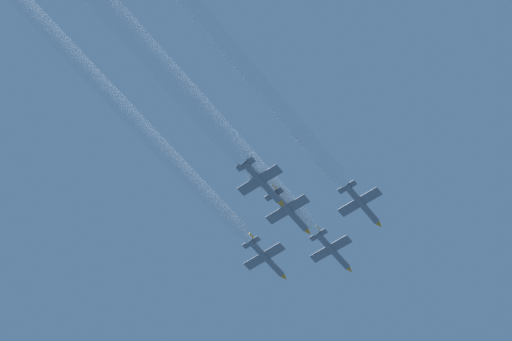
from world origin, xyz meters
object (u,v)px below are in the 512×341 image
(jet_lead, at_px, (333,251))
(jet_right_wingman, at_px, (362,205))
(jet_left_wingman, at_px, (267,259))
(jet_high_trail, at_px, (263,183))
(jet_slot, at_px, (290,212))

(jet_lead, xyz_separation_m, jet_right_wingman, (11.45, -7.30, -1.89))
(jet_lead, bearing_deg, jet_left_wingman, -146.95)
(jet_lead, xyz_separation_m, jet_high_trail, (0.92, -24.52, -5.51))
(jet_lead, relative_size, jet_slot, 1.00)
(jet_left_wingman, distance_m, jet_high_trail, 21.49)
(jet_lead, height_order, jet_right_wingman, jet_lead)
(jet_left_wingman, relative_size, jet_right_wingman, 1.00)
(jet_left_wingman, height_order, jet_right_wingman, jet_left_wingman)
(jet_left_wingman, height_order, jet_slot, jet_left_wingman)
(jet_left_wingman, bearing_deg, jet_lead, 33.05)
(jet_slot, relative_size, jet_high_trail, 1.00)
(jet_left_wingman, relative_size, jet_slot, 1.00)
(jet_right_wingman, distance_m, jet_slot, 13.73)
(jet_left_wingman, xyz_separation_m, jet_high_trail, (11.85, -17.41, -4.23))
(jet_lead, distance_m, jet_slot, 15.71)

